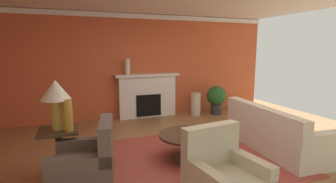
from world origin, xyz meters
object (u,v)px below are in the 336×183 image
Objects in this scene: coffee_table at (188,140)px; vase_mantel_left at (128,67)px; table_lamp at (56,95)px; potted_plant at (216,98)px; sofa at (275,134)px; fireplace at (147,97)px; armchair_facing_fireplace at (224,182)px; armchair_near_window at (87,167)px; vase_on_side_table at (68,115)px; side_table at (60,148)px; vase_tall_corner at (196,104)px.

vase_mantel_left reaches higher than coffee_table.
potted_plant is at bearing 29.27° from table_lamp.
sofa is 5.14× the size of vase_mantel_left.
fireplace is at bearing 51.56° from table_lamp.
vase_mantel_left is (-0.55, -0.05, 0.85)m from fireplace.
fireplace is 4.39m from armchair_facing_fireplace.
armchair_near_window is 2.01× the size of vase_on_side_table.
side_table is at bearing -128.44° from fireplace.
potted_plant reaches higher than vase_tall_corner.
table_lamp is (-3.77, 0.41, 0.93)m from sofa.
coffee_table is (-1.72, 0.19, 0.04)m from sofa.
armchair_facing_fireplace is at bearing -96.97° from coffee_table.
table_lamp reaches higher than vase_on_side_table.
fireplace is 2.16× the size of potted_plant.
sofa is 4.56× the size of vase_on_side_table.
armchair_facing_fireplace is 2.37m from vase_on_side_table.
fireplace is 2.01m from potted_plant.
coffee_table is 3.32m from potted_plant.
coffee_table is 3.15m from vase_mantel_left.
armchair_near_window is 1.36× the size of side_table.
vase_tall_corner is (3.56, 2.46, -0.91)m from table_lamp.
armchair_facing_fireplace reaches higher than sofa.
vase_on_side_table reaches higher than armchair_near_window.
vase_mantel_left is (1.64, 2.71, 0.20)m from table_lamp.
armchair_near_window and armchair_facing_fireplace have the same top height.
table_lamp is (-1.88, 1.61, 0.92)m from armchair_facing_fireplace.
vase_on_side_table is at bearing -142.86° from vase_tall_corner.
armchair_facing_fireplace is (-1.89, -1.20, 0.01)m from sofa.
table_lamp is 4.42m from vase_tall_corner.
table_lamp is 0.90× the size of potted_plant.
side_table is 4.77m from potted_plant.
sofa reaches higher than vase_tall_corner.
potted_plant is (2.52, -0.38, -0.93)m from vase_mantel_left.
armchair_facing_fireplace is (1.52, -1.00, 0.00)m from armchair_near_window.
fireplace is at bearing 167.64° from potted_plant.
sofa reaches higher than potted_plant.
potted_plant is (0.39, 2.74, 0.19)m from sofa.
vase_tall_corner is at bearing 43.75° from armchair_near_window.
vase_tall_corner is (-0.21, 2.87, 0.02)m from sofa.
vase_on_side_table is (-1.49, -2.83, -0.49)m from vase_mantel_left.
fireplace is 2.82× the size of vase_tall_corner.
armchair_near_window is 0.71m from side_table.
fireplace is 4.29× the size of vase_mantel_left.
potted_plant is (0.60, -0.13, 0.17)m from vase_tall_corner.
fireplace is at bearing 5.15° from vase_mantel_left.
fireplace is 0.83× the size of sofa.
armchair_near_window is 1.14× the size of potted_plant.
coffee_table is 1.99m from vase_on_side_table.
vase_mantel_left reaches higher than armchair_facing_fireplace.
table_lamp is (-2.19, -2.76, 0.65)m from fireplace.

